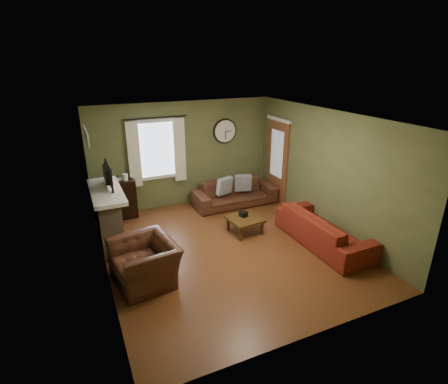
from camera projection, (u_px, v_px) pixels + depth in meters
name	position (u px, v px, depth m)	size (l,w,h in m)	color
floor	(228.00, 248.00, 6.98)	(4.60, 5.20, 0.00)	#5A3016
ceiling	(228.00, 117.00, 6.04)	(4.60, 5.20, 0.00)	white
wall_left	(99.00, 208.00, 5.63)	(0.00, 5.20, 2.60)	#586037
wall_right	(326.00, 172.00, 7.39)	(0.00, 5.20, 2.60)	#586037
wall_back	(184.00, 154.00, 8.72)	(4.60, 0.00, 2.60)	#586037
wall_front	(317.00, 254.00, 4.30)	(4.60, 0.00, 2.60)	#586037
fireplace	(108.00, 219.00, 6.96)	(0.40, 1.40, 1.10)	tan
firebox	(119.00, 229.00, 7.12)	(0.04, 0.60, 0.55)	black
mantel	(106.00, 192.00, 6.75)	(0.58, 1.60, 0.08)	white
tv	(105.00, 179.00, 6.81)	(0.60, 0.08, 0.35)	black
tv_screen	(109.00, 175.00, 6.82)	(0.02, 0.62, 0.36)	#994C3F
medallion_left	(88.00, 140.00, 5.97)	(0.28, 0.28, 0.03)	white
medallion_mid	(86.00, 136.00, 6.27)	(0.28, 0.28, 0.03)	white
medallion_right	(85.00, 132.00, 6.57)	(0.28, 0.28, 0.03)	white
window_pane	(156.00, 150.00, 8.36)	(1.00, 0.02, 1.30)	silver
curtain_rod	(155.00, 118.00, 8.00)	(0.03, 0.03, 1.50)	black
curtain_left	(134.00, 155.00, 8.09)	(0.28, 0.04, 1.55)	silver
curtain_right	(180.00, 150.00, 8.51)	(0.28, 0.04, 1.55)	silver
wall_clock	(225.00, 131.00, 8.92)	(0.64, 0.06, 0.64)	white
door	(277.00, 161.00, 9.05)	(0.05, 0.90, 2.10)	brown
bookshelf	(119.00, 200.00, 8.12)	(0.78, 0.33, 0.92)	black
book	(116.00, 179.00, 8.02)	(0.16, 0.21, 0.02)	#3F2910
sofa_brown	(235.00, 193.00, 8.96)	(2.12, 0.83, 0.62)	#442417
pillow_left	(243.00, 183.00, 8.97)	(0.43, 0.13, 0.43)	gray
pillow_right	(225.00, 186.00, 8.76)	(0.43, 0.13, 0.43)	gray
sofa_red	(323.00, 229.00, 7.05)	(2.23, 0.87, 0.65)	maroon
armchair	(145.00, 262.00, 5.86)	(1.11, 0.97, 0.72)	#442417
coffee_table	(245.00, 225.00, 7.54)	(0.66, 0.66, 0.35)	#3F2910
tissue_box	(243.00, 214.00, 7.53)	(0.15, 0.15, 0.11)	black
wine_glass_a	(110.00, 194.00, 6.23)	(0.08, 0.08, 0.22)	white
wine_glass_b	(109.00, 191.00, 6.35)	(0.07, 0.07, 0.21)	white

